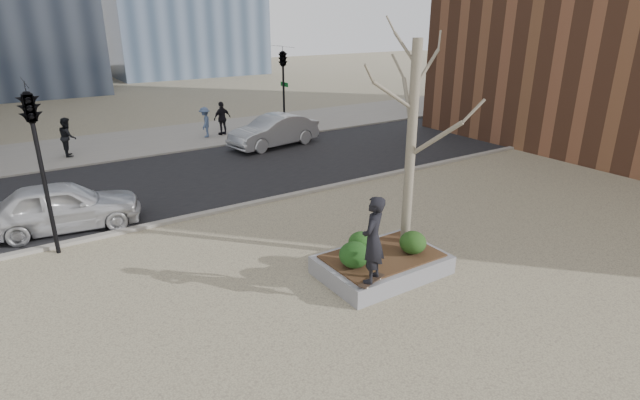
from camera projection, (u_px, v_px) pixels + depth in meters
ground at (349, 284)px, 11.76m from camera, size 120.00×120.00×0.00m
street at (198, 176)px, 19.60m from camera, size 60.00×8.00×0.02m
far_sidewalk at (149, 141)px, 25.08m from camera, size 60.00×6.00×0.02m
planter at (382, 265)px, 12.19m from camera, size 3.00×2.00×0.45m
planter_mulch at (382, 256)px, 12.11m from camera, size 2.70×1.70×0.04m
sycamore_tree at (413, 114)px, 11.70m from camera, size 2.80×2.80×6.60m
shrub_left at (354, 255)px, 11.45m from camera, size 0.71×0.71×0.60m
shrub_middle at (361, 243)px, 12.14m from camera, size 0.64×0.64×0.54m
shrub_right at (413, 242)px, 12.13m from camera, size 0.65×0.65×0.56m
skateboard at (371, 281)px, 10.92m from camera, size 0.80×0.42×0.08m
skateboarder at (373, 240)px, 10.56m from camera, size 0.85×0.77×1.94m
police_car at (63, 206)px, 14.49m from camera, size 4.46×2.32×1.45m
car_silver at (274, 131)px, 23.79m from camera, size 4.68×2.28×1.48m
car_third at (464, 109)px, 29.38m from camera, size 5.02×2.15×1.44m
pedestrian_a at (68, 137)px, 22.11m from camera, size 0.72×0.88×1.72m
pedestrian_b at (205, 122)px, 25.54m from camera, size 0.99×1.15×1.54m
pedestrian_c at (222, 118)px, 26.05m from camera, size 1.08×0.63×1.73m
traffic_light_near at (42, 172)px, 12.54m from camera, size 0.60×2.48×4.50m
traffic_light_far at (284, 91)px, 25.76m from camera, size 0.60×2.48×4.50m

